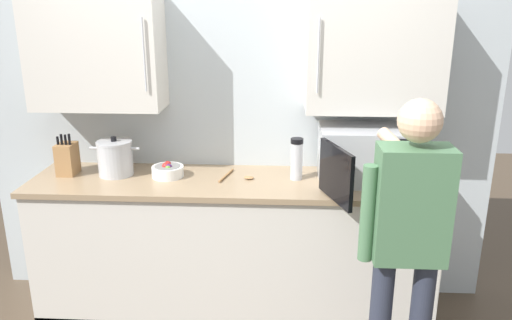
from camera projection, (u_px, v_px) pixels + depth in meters
name	position (u px, v px, depth m)	size (l,w,h in m)	color
back_wall_tiled	(236.00, 86.00, 3.32)	(3.46, 0.44, 2.83)	#B2BCC1
counter_unit	(234.00, 248.00, 3.35)	(2.57, 0.62, 0.95)	beige
microwave_oven	(359.00, 155.00, 3.14)	(0.55, 0.76, 0.34)	#B7BABF
wooden_spoon	(237.00, 176.00, 3.24)	(0.22, 0.25, 0.02)	#A37547
stock_pot	(115.00, 158.00, 3.27)	(0.32, 0.23, 0.26)	#B7BABF
fruit_bowl	(168.00, 170.00, 3.25)	(0.20, 0.20, 0.10)	white
thermos_flask	(297.00, 159.00, 3.18)	(0.08, 0.08, 0.27)	#B7BABF
knife_block	(67.00, 159.00, 3.29)	(0.11, 0.15, 0.28)	#A37547
person_figure	(407.00, 233.00, 2.43)	(0.44, 0.61, 1.63)	#282D3D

